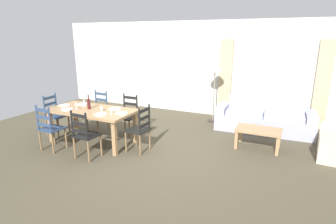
# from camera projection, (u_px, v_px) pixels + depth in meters

# --- Properties ---
(ground_plane) EXTENTS (9.60, 9.60, 0.02)m
(ground_plane) POSITION_uv_depth(u_px,v_px,m) (149.00, 153.00, 5.51)
(ground_plane) COLOR #4D4533
(wall_far) EXTENTS (9.60, 0.16, 2.70)m
(wall_far) POSITION_uv_depth(u_px,v_px,m) (203.00, 68.00, 8.02)
(wall_far) COLOR silver
(wall_far) RESTS_ON ground_plane
(curtain_panel_left) EXTENTS (0.35, 0.08, 2.20)m
(curtain_panel_left) POSITION_uv_depth(u_px,v_px,m) (225.00, 79.00, 7.67)
(curtain_panel_left) COLOR tan
(curtain_panel_left) RESTS_ON ground_plane
(curtain_panel_right) EXTENTS (0.35, 0.08, 2.20)m
(curtain_panel_right) POSITION_uv_depth(u_px,v_px,m) (322.00, 86.00, 6.69)
(curtain_panel_right) COLOR tan
(curtain_panel_right) RESTS_ON ground_plane
(dining_table) EXTENTS (1.90, 0.96, 0.75)m
(dining_table) POSITION_uv_depth(u_px,v_px,m) (92.00, 113.00, 5.91)
(dining_table) COLOR #A88054
(dining_table) RESTS_ON ground_plane
(dining_chair_near_left) EXTENTS (0.43, 0.42, 0.96)m
(dining_chair_near_left) POSITION_uv_depth(u_px,v_px,m) (50.00, 128.00, 5.53)
(dining_chair_near_left) COLOR navy
(dining_chair_near_left) RESTS_ON ground_plane
(dining_chair_near_right) EXTENTS (0.44, 0.42, 0.96)m
(dining_chair_near_right) POSITION_uv_depth(u_px,v_px,m) (85.00, 135.00, 5.16)
(dining_chair_near_right) COLOR black
(dining_chair_near_right) RESTS_ON ground_plane
(dining_chair_far_left) EXTENTS (0.45, 0.43, 0.96)m
(dining_chair_far_left) POSITION_uv_depth(u_px,v_px,m) (99.00, 111.00, 6.82)
(dining_chair_far_left) COLOR #2E425A
(dining_chair_far_left) RESTS_ON ground_plane
(dining_chair_far_right) EXTENTS (0.43, 0.41, 0.96)m
(dining_chair_far_right) POSITION_uv_depth(u_px,v_px,m) (128.00, 115.00, 6.40)
(dining_chair_far_right) COLOR black
(dining_chair_far_right) RESTS_ON ground_plane
(dining_chair_head_west) EXTENTS (0.42, 0.44, 0.96)m
(dining_chair_head_west) POSITION_uv_depth(u_px,v_px,m) (55.00, 115.00, 6.46)
(dining_chair_head_west) COLOR navy
(dining_chair_head_west) RESTS_ON ground_plane
(dining_chair_head_east) EXTENTS (0.42, 0.44, 0.96)m
(dining_chair_head_east) POSITION_uv_depth(u_px,v_px,m) (140.00, 129.00, 5.47)
(dining_chair_head_east) COLOR black
(dining_chair_head_east) RESTS_ON ground_plane
(dinner_plate_near_left) EXTENTS (0.24, 0.24, 0.02)m
(dinner_plate_near_left) POSITION_uv_depth(u_px,v_px,m) (67.00, 109.00, 5.85)
(dinner_plate_near_left) COLOR white
(dinner_plate_near_left) RESTS_ON dining_table
(fork_near_left) EXTENTS (0.02, 0.17, 0.01)m
(fork_near_left) POSITION_uv_depth(u_px,v_px,m) (62.00, 109.00, 5.91)
(fork_near_left) COLOR silver
(fork_near_left) RESTS_ON dining_table
(dinner_plate_near_right) EXTENTS (0.24, 0.24, 0.02)m
(dinner_plate_near_right) POSITION_uv_depth(u_px,v_px,m) (101.00, 114.00, 5.48)
(dinner_plate_near_right) COLOR white
(dinner_plate_near_right) RESTS_ON dining_table
(fork_near_right) EXTENTS (0.02, 0.17, 0.01)m
(fork_near_right) POSITION_uv_depth(u_px,v_px,m) (95.00, 114.00, 5.54)
(fork_near_right) COLOR silver
(fork_near_right) RESTS_ON dining_table
(dinner_plate_far_left) EXTENTS (0.24, 0.24, 0.02)m
(dinner_plate_far_left) POSITION_uv_depth(u_px,v_px,m) (83.00, 104.00, 6.28)
(dinner_plate_far_left) COLOR white
(dinner_plate_far_left) RESTS_ON dining_table
(fork_far_left) EXTENTS (0.03, 0.17, 0.01)m
(fork_far_left) POSITION_uv_depth(u_px,v_px,m) (78.00, 104.00, 6.35)
(fork_far_left) COLOR silver
(fork_far_left) RESTS_ON dining_table
(dinner_plate_far_right) EXTENTS (0.24, 0.24, 0.02)m
(dinner_plate_far_right) POSITION_uv_depth(u_px,v_px,m) (116.00, 109.00, 5.91)
(dinner_plate_far_right) COLOR white
(dinner_plate_far_right) RESTS_ON dining_table
(fork_far_right) EXTENTS (0.02, 0.17, 0.01)m
(fork_far_right) POSITION_uv_depth(u_px,v_px,m) (110.00, 108.00, 5.98)
(fork_far_right) COLOR silver
(fork_far_right) RESTS_ON dining_table
(dinner_plate_head_west) EXTENTS (0.24, 0.24, 0.02)m
(dinner_plate_head_west) POSITION_uv_depth(u_px,v_px,m) (64.00, 105.00, 6.20)
(dinner_plate_head_west) COLOR white
(dinner_plate_head_west) RESTS_ON dining_table
(fork_head_west) EXTENTS (0.02, 0.17, 0.01)m
(fork_head_west) POSITION_uv_depth(u_px,v_px,m) (60.00, 105.00, 6.26)
(fork_head_west) COLOR silver
(fork_head_west) RESTS_ON dining_table
(dinner_plate_head_east) EXTENTS (0.24, 0.24, 0.02)m
(dinner_plate_head_east) POSITION_uv_depth(u_px,v_px,m) (122.00, 113.00, 5.56)
(dinner_plate_head_east) COLOR white
(dinner_plate_head_east) RESTS_ON dining_table
(fork_head_east) EXTENTS (0.03, 0.17, 0.01)m
(fork_head_east) POSITION_uv_depth(u_px,v_px,m) (116.00, 113.00, 5.62)
(fork_head_east) COLOR silver
(fork_head_east) RESTS_ON dining_table
(wine_bottle) EXTENTS (0.07, 0.07, 0.32)m
(wine_bottle) POSITION_uv_depth(u_px,v_px,m) (89.00, 104.00, 5.89)
(wine_bottle) COLOR #471919
(wine_bottle) RESTS_ON dining_table
(wine_glass_near_left) EXTENTS (0.06, 0.06, 0.16)m
(wine_glass_near_left) POSITION_uv_depth(u_px,v_px,m) (76.00, 104.00, 5.87)
(wine_glass_near_left) COLOR white
(wine_glass_near_left) RESTS_ON dining_table
(wine_glass_near_right) EXTENTS (0.06, 0.06, 0.16)m
(wine_glass_near_right) POSITION_uv_depth(u_px,v_px,m) (111.00, 109.00, 5.49)
(wine_glass_near_right) COLOR white
(wine_glass_near_right) RESTS_ON dining_table
(wine_glass_far_left) EXTENTS (0.06, 0.06, 0.16)m
(wine_glass_far_left) POSITION_uv_depth(u_px,v_px,m) (84.00, 101.00, 6.12)
(wine_glass_far_left) COLOR white
(wine_glass_far_left) RESTS_ON dining_table
(coffee_cup_primary) EXTENTS (0.07, 0.07, 0.09)m
(coffee_cup_primary) POSITION_uv_depth(u_px,v_px,m) (102.00, 109.00, 5.74)
(coffee_cup_primary) COLOR beige
(coffee_cup_primary) RESTS_ON dining_table
(couch) EXTENTS (2.31, 0.89, 0.80)m
(couch) POSITION_uv_depth(u_px,v_px,m) (264.00, 119.00, 6.75)
(couch) COLOR #A0A3BE
(couch) RESTS_ON ground_plane
(coffee_table) EXTENTS (0.90, 0.56, 0.42)m
(coffee_table) POSITION_uv_depth(u_px,v_px,m) (259.00, 132.00, 5.66)
(coffee_table) COLOR #A88054
(coffee_table) RESTS_ON ground_plane
(standing_lamp) EXTENTS (0.40, 0.40, 1.64)m
(standing_lamp) POSITION_uv_depth(u_px,v_px,m) (215.00, 70.00, 7.16)
(standing_lamp) COLOR #332D28
(standing_lamp) RESTS_ON ground_plane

